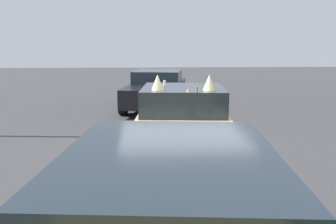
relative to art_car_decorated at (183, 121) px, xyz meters
The scene contains 3 objects.
ground_plane 0.70m from the art_car_decorated, behind, with size 60.00×60.00×0.00m, color #38383A.
art_car_decorated is the anchor object (origin of this frame).
parked_sedan_near_left 5.67m from the art_car_decorated, ahead, with size 4.67×2.58×1.33m.
Camera 1 is at (-7.04, 0.76, 2.21)m, focal length 38.24 mm.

